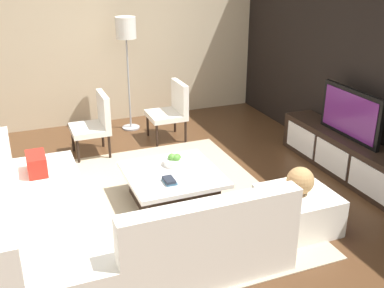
% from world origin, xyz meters
% --- Properties ---
extents(ground_plane, '(14.00, 14.00, 0.00)m').
position_xyz_m(ground_plane, '(0.00, 0.00, 0.00)').
color(ground_plane, '#4C301C').
extents(feature_wall_back, '(6.40, 0.12, 2.80)m').
position_xyz_m(feature_wall_back, '(0.00, 2.70, 1.40)').
color(feature_wall_back, black).
rests_on(feature_wall_back, ground).
extents(side_wall_left, '(0.12, 5.20, 2.80)m').
position_xyz_m(side_wall_left, '(-3.20, 0.20, 1.40)').
color(side_wall_left, beige).
rests_on(side_wall_left, ground).
extents(area_rug, '(3.22, 2.51, 0.01)m').
position_xyz_m(area_rug, '(-0.10, 0.00, 0.01)').
color(area_rug, tan).
rests_on(area_rug, ground).
extents(media_console, '(2.20, 0.44, 0.50)m').
position_xyz_m(media_console, '(0.00, 2.40, 0.25)').
color(media_console, black).
rests_on(media_console, ground).
extents(television, '(1.05, 0.06, 0.62)m').
position_xyz_m(television, '(0.00, 2.40, 0.81)').
color(television, black).
rests_on(television, media_console).
extents(sectional_couch, '(2.53, 2.43, 0.82)m').
position_xyz_m(sectional_couch, '(0.54, -0.86, 0.28)').
color(sectional_couch, white).
rests_on(sectional_couch, ground).
extents(coffee_table, '(1.03, 1.02, 0.38)m').
position_xyz_m(coffee_table, '(-0.10, 0.10, 0.20)').
color(coffee_table, black).
rests_on(coffee_table, ground).
extents(accent_chair_near, '(0.53, 0.51, 0.87)m').
position_xyz_m(accent_chair_near, '(-1.81, -0.42, 0.49)').
color(accent_chair_near, black).
rests_on(accent_chair_near, ground).
extents(floor_lamp, '(0.31, 0.31, 1.76)m').
position_xyz_m(floor_lamp, '(-2.63, 0.28, 1.48)').
color(floor_lamp, '#A5A5AA').
rests_on(floor_lamp, ground).
extents(ottoman, '(0.70, 0.70, 0.40)m').
position_xyz_m(ottoman, '(0.86, 1.12, 0.20)').
color(ottoman, white).
rests_on(ottoman, ground).
extents(fruit_bowl, '(0.28, 0.28, 0.14)m').
position_xyz_m(fruit_bowl, '(-0.28, 0.20, 0.43)').
color(fruit_bowl, silver).
rests_on(fruit_bowl, coffee_table).
extents(accent_chair_far, '(0.54, 0.53, 0.87)m').
position_xyz_m(accent_chair_far, '(-1.98, 0.76, 0.49)').
color(accent_chair_far, black).
rests_on(accent_chair_far, ground).
extents(decorative_ball, '(0.28, 0.28, 0.28)m').
position_xyz_m(decorative_ball, '(0.86, 1.12, 0.54)').
color(decorative_ball, '#AD8451').
rests_on(decorative_ball, ottoman).
extents(book_stack, '(0.19, 0.12, 0.05)m').
position_xyz_m(book_stack, '(0.12, -0.02, 0.40)').
color(book_stack, '#2D516B').
rests_on(book_stack, coffee_table).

